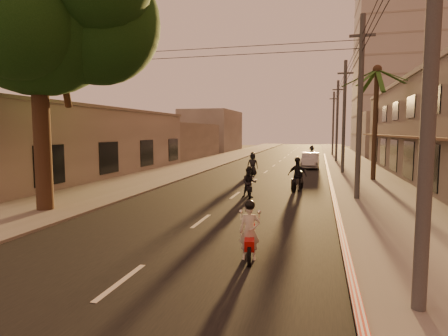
{
  "coord_description": "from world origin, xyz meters",
  "views": [
    {
      "loc": [
        4.32,
        -11.42,
        3.44
      ],
      "look_at": [
        -0.44,
        7.31,
        1.54
      ],
      "focal_mm": 30.0,
      "sensor_mm": 36.0,
      "label": 1
    }
  ],
  "objects_px": {
    "palm_tree": "(377,76)",
    "parked_car": "(310,161)",
    "broadleaf_tree": "(47,8)",
    "scooter_far_b": "(312,154)",
    "scooter_red": "(250,233)",
    "scooter_mid_a": "(249,183)",
    "scooter_mid_b": "(297,176)",
    "scooter_far_a": "(253,165)"
  },
  "relations": [
    {
      "from": "palm_tree",
      "to": "parked_car",
      "type": "distance_m",
      "value": 11.35
    },
    {
      "from": "broadleaf_tree",
      "to": "palm_tree",
      "type": "height_order",
      "value": "broadleaf_tree"
    },
    {
      "from": "scooter_far_b",
      "to": "parked_car",
      "type": "bearing_deg",
      "value": -77.18
    },
    {
      "from": "scooter_red",
      "to": "scooter_mid_a",
      "type": "height_order",
      "value": "scooter_mid_a"
    },
    {
      "from": "broadleaf_tree",
      "to": "parked_car",
      "type": "distance_m",
      "value": 25.52
    },
    {
      "from": "broadleaf_tree",
      "to": "parked_car",
      "type": "height_order",
      "value": "broadleaf_tree"
    },
    {
      "from": "scooter_mid_a",
      "to": "parked_car",
      "type": "xyz_separation_m",
      "value": [
        2.71,
        16.69,
        -0.04
      ]
    },
    {
      "from": "scooter_mid_a",
      "to": "scooter_far_b",
      "type": "height_order",
      "value": "scooter_far_b"
    },
    {
      "from": "broadleaf_tree",
      "to": "scooter_mid_b",
      "type": "height_order",
      "value": "broadleaf_tree"
    },
    {
      "from": "scooter_mid_a",
      "to": "palm_tree",
      "type": "bearing_deg",
      "value": 36.72
    },
    {
      "from": "scooter_far_b",
      "to": "parked_car",
      "type": "xyz_separation_m",
      "value": [
        0.01,
        -7.39,
        -0.15
      ]
    },
    {
      "from": "scooter_mid_b",
      "to": "scooter_far_a",
      "type": "height_order",
      "value": "scooter_mid_b"
    },
    {
      "from": "scooter_mid_a",
      "to": "scooter_mid_b",
      "type": "distance_m",
      "value": 3.6
    },
    {
      "from": "scooter_mid_a",
      "to": "scooter_far_a",
      "type": "xyz_separation_m",
      "value": [
        -1.48,
        9.52,
        0.07
      ]
    },
    {
      "from": "scooter_red",
      "to": "scooter_mid_b",
      "type": "height_order",
      "value": "scooter_mid_b"
    },
    {
      "from": "scooter_red",
      "to": "scooter_far_a",
      "type": "relative_size",
      "value": 0.88
    },
    {
      "from": "scooter_red",
      "to": "scooter_mid_a",
      "type": "bearing_deg",
      "value": 90.96
    },
    {
      "from": "scooter_red",
      "to": "parked_car",
      "type": "relative_size",
      "value": 0.38
    },
    {
      "from": "scooter_mid_b",
      "to": "broadleaf_tree",
      "type": "bearing_deg",
      "value": -125.88
    },
    {
      "from": "scooter_mid_a",
      "to": "scooter_far_a",
      "type": "relative_size",
      "value": 0.89
    },
    {
      "from": "broadleaf_tree",
      "to": "scooter_mid_b",
      "type": "bearing_deg",
      "value": 39.94
    },
    {
      "from": "scooter_mid_b",
      "to": "scooter_far_a",
      "type": "xyz_separation_m",
      "value": [
        -3.78,
        6.74,
        -0.06
      ]
    },
    {
      "from": "palm_tree",
      "to": "scooter_mid_b",
      "type": "relative_size",
      "value": 4.14
    },
    {
      "from": "scooter_far_a",
      "to": "scooter_far_b",
      "type": "distance_m",
      "value": 15.15
    },
    {
      "from": "palm_tree",
      "to": "scooter_mid_a",
      "type": "height_order",
      "value": "palm_tree"
    },
    {
      "from": "scooter_far_a",
      "to": "parked_car",
      "type": "xyz_separation_m",
      "value": [
        4.19,
        7.17,
        -0.11
      ]
    },
    {
      "from": "scooter_mid_a",
      "to": "scooter_far_b",
      "type": "distance_m",
      "value": 24.23
    },
    {
      "from": "broadleaf_tree",
      "to": "scooter_far_a",
      "type": "relative_size",
      "value": 6.43
    },
    {
      "from": "scooter_red",
      "to": "scooter_mid_b",
      "type": "bearing_deg",
      "value": 77.75
    },
    {
      "from": "broadleaf_tree",
      "to": "scooter_far_a",
      "type": "xyz_separation_m",
      "value": [
        5.98,
        14.91,
        -7.64
      ]
    },
    {
      "from": "palm_tree",
      "to": "scooter_far_a",
      "type": "relative_size",
      "value": 4.36
    },
    {
      "from": "scooter_red",
      "to": "scooter_far_b",
      "type": "xyz_separation_m",
      "value": [
        0.98,
        33.38,
        0.15
      ]
    },
    {
      "from": "scooter_mid_b",
      "to": "parked_car",
      "type": "relative_size",
      "value": 0.45
    },
    {
      "from": "scooter_mid_a",
      "to": "scooter_far_b",
      "type": "bearing_deg",
      "value": 70.52
    },
    {
      "from": "scooter_red",
      "to": "parked_car",
      "type": "height_order",
      "value": "scooter_red"
    },
    {
      "from": "scooter_mid_b",
      "to": "parked_car",
      "type": "distance_m",
      "value": 13.92
    },
    {
      "from": "broadleaf_tree",
      "to": "palm_tree",
      "type": "relative_size",
      "value": 1.48
    },
    {
      "from": "palm_tree",
      "to": "scooter_red",
      "type": "distance_m",
      "value": 19.65
    },
    {
      "from": "scooter_red",
      "to": "scooter_far_a",
      "type": "xyz_separation_m",
      "value": [
        -3.2,
        18.82,
        0.11
      ]
    },
    {
      "from": "broadleaf_tree",
      "to": "parked_car",
      "type": "xyz_separation_m",
      "value": [
        10.17,
        22.08,
        -7.76
      ]
    },
    {
      "from": "palm_tree",
      "to": "scooter_far_b",
      "type": "height_order",
      "value": "palm_tree"
    },
    {
      "from": "palm_tree",
      "to": "parked_car",
      "type": "relative_size",
      "value": 1.86
    }
  ]
}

